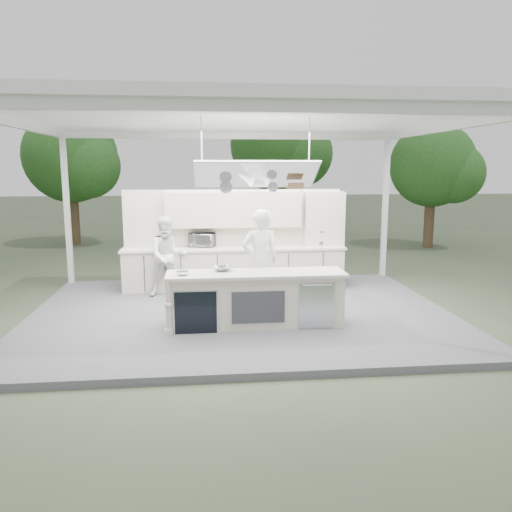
{
  "coord_description": "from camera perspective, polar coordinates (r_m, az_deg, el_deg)",
  "views": [
    {
      "loc": [
        -0.71,
        -9.32,
        2.85
      ],
      "look_at": [
        0.34,
        0.4,
        1.13
      ],
      "focal_mm": 35.0,
      "sensor_mm": 36.0,
      "label": 1
    }
  ],
  "objects": [
    {
      "name": "sous_chef",
      "position": [
        10.91,
        -10.05,
        -0.01
      ],
      "size": [
        0.97,
        0.84,
        1.73
      ],
      "primitive_type": "imported",
      "rotation": [
        0.0,
        0.0,
        0.25
      ],
      "color": "white",
      "rests_on": "stage_deck"
    },
    {
      "name": "back_wall_unit",
      "position": [
        11.57,
        -0.39,
        3.66
      ],
      "size": [
        5.05,
        0.48,
        2.25
      ],
      "color": "beige",
      "rests_on": "stage_deck"
    },
    {
      "name": "toaster_oven",
      "position": [
        11.52,
        -6.17,
        1.85
      ],
      "size": [
        0.66,
        0.53,
        0.32
      ],
      "primitive_type": "imported",
      "rotation": [
        0.0,
        0.0,
        -0.27
      ],
      "color": "silver",
      "rests_on": "back_counter"
    },
    {
      "name": "tree_cluster",
      "position": [
        19.11,
        -4.59,
        11.26
      ],
      "size": [
        19.55,
        9.4,
        5.85
      ],
      "color": "brown",
      "rests_on": "ground"
    },
    {
      "name": "back_counter",
      "position": [
        11.47,
        -2.48,
        -1.34
      ],
      "size": [
        5.08,
        0.72,
        0.95
      ],
      "color": "beige",
      "rests_on": "stage_deck"
    },
    {
      "name": "demo_island",
      "position": [
        8.75,
        -0.13,
        -4.93
      ],
      "size": [
        3.1,
        0.79,
        0.95
      ],
      "color": "beige",
      "rests_on": "stage_deck"
    },
    {
      "name": "stage_deck",
      "position": [
        9.76,
        -1.74,
        -6.63
      ],
      "size": [
        8.0,
        6.0,
        0.12
      ],
      "primitive_type": "cube",
      "color": "#56565B",
      "rests_on": "ground"
    },
    {
      "name": "ground",
      "position": [
        9.78,
        -1.74,
        -6.96
      ],
      "size": [
        90.0,
        90.0,
        0.0
      ],
      "primitive_type": "plane",
      "color": "#445037",
      "rests_on": "ground"
    },
    {
      "name": "bowl_large",
      "position": [
        8.8,
        -3.84,
        -1.42
      ],
      "size": [
        0.38,
        0.38,
        0.08
      ],
      "primitive_type": "imported",
      "rotation": [
        0.0,
        0.0,
        0.15
      ],
      "color": "#AEB1B5",
      "rests_on": "demo_island"
    },
    {
      "name": "tent",
      "position": [
        9.38,
        -1.84,
        15.25
      ],
      "size": [
        8.2,
        6.2,
        3.86
      ],
      "color": "white",
      "rests_on": "ground"
    },
    {
      "name": "bowl_small",
      "position": [
        8.51,
        -8.39,
        -1.96
      ],
      "size": [
        0.26,
        0.26,
        0.07
      ],
      "primitive_type": "imported",
      "rotation": [
        0.0,
        0.0,
        -0.32
      ],
      "color": "silver",
      "rests_on": "demo_island"
    },
    {
      "name": "head_chef",
      "position": [
        9.47,
        0.44,
        -0.59
      ],
      "size": [
        0.81,
        0.63,
        1.98
      ],
      "primitive_type": "imported",
      "rotation": [
        0.0,
        0.0,
        3.38
      ],
      "color": "white",
      "rests_on": "stage_deck"
    }
  ]
}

